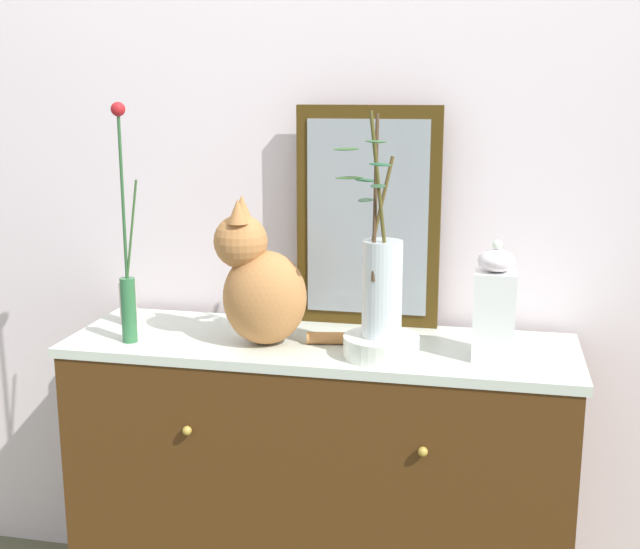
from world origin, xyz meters
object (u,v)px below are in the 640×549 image
at_px(mirror_leaning, 368,217).
at_px(vase_glass_clear, 381,281).
at_px(bowl_porcelain, 381,346).
at_px(jar_lidded_porcelain, 494,306).
at_px(sideboard, 320,489).
at_px(candle_pillar, 128,303).
at_px(vase_slim_green, 127,274).
at_px(cat_sitting, 260,285).

xyz_separation_m(mirror_leaning, vase_glass_clear, (0.08, -0.28, -0.11)).
height_order(bowl_porcelain, jar_lidded_porcelain, jar_lidded_porcelain).
bearing_deg(sideboard, vase_glass_clear, -28.79).
bearing_deg(vase_glass_clear, candle_pillar, 168.73).
xyz_separation_m(vase_slim_green, candle_pillar, (-0.08, 0.16, -0.12)).
bearing_deg(bowl_porcelain, cat_sitting, 172.08).
distance_m(mirror_leaning, vase_slim_green, 0.66).
bearing_deg(vase_glass_clear, vase_slim_green, -178.86).
distance_m(sideboard, mirror_leaning, 0.76).
bearing_deg(vase_slim_green, vase_glass_clear, 1.14).
height_order(vase_slim_green, bowl_porcelain, vase_slim_green).
relative_size(vase_glass_clear, candle_pillar, 4.11).
bearing_deg(mirror_leaning, bowl_porcelain, -74.13).
height_order(mirror_leaning, candle_pillar, mirror_leaning).
bearing_deg(jar_lidded_porcelain, vase_slim_green, -176.46).
distance_m(mirror_leaning, vase_glass_clear, 0.31).
xyz_separation_m(vase_slim_green, bowl_porcelain, (0.66, 0.01, -0.16)).
distance_m(mirror_leaning, cat_sitting, 0.37).
bearing_deg(cat_sitting, vase_slim_green, -170.27).
xyz_separation_m(cat_sitting, candle_pillar, (-0.42, 0.10, -0.10)).
relative_size(vase_slim_green, candle_pillar, 4.64).
xyz_separation_m(sideboard, candle_pillar, (-0.56, 0.05, 0.49)).
bearing_deg(candle_pillar, sideboard, -5.28).
bearing_deg(candle_pillar, bowl_porcelain, -11.20).
distance_m(mirror_leaning, bowl_porcelain, 0.40).
height_order(sideboard, bowl_porcelain, bowl_porcelain).
height_order(vase_slim_green, jar_lidded_porcelain, vase_slim_green).
height_order(cat_sitting, vase_glass_clear, vase_glass_clear).
height_order(sideboard, cat_sitting, cat_sitting).
distance_m(sideboard, vase_glass_clear, 0.65).
xyz_separation_m(bowl_porcelain, candle_pillar, (-0.74, 0.15, 0.03)).
height_order(jar_lidded_porcelain, candle_pillar, jar_lidded_porcelain).
xyz_separation_m(sideboard, cat_sitting, (-0.15, -0.05, 0.58)).
bearing_deg(candle_pillar, mirror_leaning, 11.67).
height_order(cat_sitting, candle_pillar, cat_sitting).
relative_size(mirror_leaning, bowl_porcelain, 3.22).
xyz_separation_m(vase_glass_clear, jar_lidded_porcelain, (0.27, 0.04, -0.06)).
distance_m(vase_slim_green, jar_lidded_porcelain, 0.93).
xyz_separation_m(mirror_leaning, bowl_porcelain, (0.08, -0.28, -0.28)).
relative_size(sideboard, candle_pillar, 10.03).
height_order(mirror_leaning, bowl_porcelain, mirror_leaning).
bearing_deg(bowl_porcelain, sideboard, 151.67).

